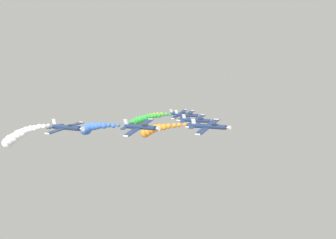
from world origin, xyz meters
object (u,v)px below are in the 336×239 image
Objects in this scene: airplane_lead at (209,126)px; airplane_trailing at (181,114)px; airplane_left_inner at (197,120)px; airplane_right_inner at (140,127)px; airplane_left_outer at (187,115)px; airplane_right_outer at (67,127)px.

airplane_lead is 1.00× the size of airplane_trailing.
airplane_right_inner is at bearing 2.10° from airplane_left_inner.
airplane_left_outer is at bearing -161.51° from airplane_right_inner.
airplane_left_inner is at bearing -177.90° from airplane_right_inner.
airplane_left_inner is at bearing 43.09° from airplane_trailing.
airplane_trailing is (-37.67, -34.57, 0.33)m from airplane_lead.
airplane_right_outer is (12.40, -10.62, 0.24)m from airplane_right_inner.
airplane_right_outer reaches higher than airplane_trailing.
airplane_right_outer is at bearing 2.56° from airplane_left_outer.
airplane_left_inner is at bearing 165.79° from airplane_right_outer.
airplane_trailing is (-62.13, -12.70, -0.02)m from airplane_right_outer.
airplane_right_outer reaches higher than airplane_right_inner.
airplane_left_inner is 32.76m from airplane_trailing.
airplane_left_inner is 1.00× the size of airplane_trailing.
airplane_right_inner is 40.69m from airplane_left_outer.
airplane_left_outer is (-26.53, -24.15, 0.68)m from airplane_lead.
airplane_trailing is (-11.14, -10.42, -0.35)m from airplane_left_outer.
airplane_right_inner is 54.92m from airplane_trailing.
airplane_left_inner is 39.41m from airplane_right_outer.
airplane_left_outer is at bearing -177.44° from airplane_right_outer.
airplane_left_outer is 1.00× the size of airplane_trailing.
airplane_right_inner is at bearing 25.13° from airplane_trailing.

